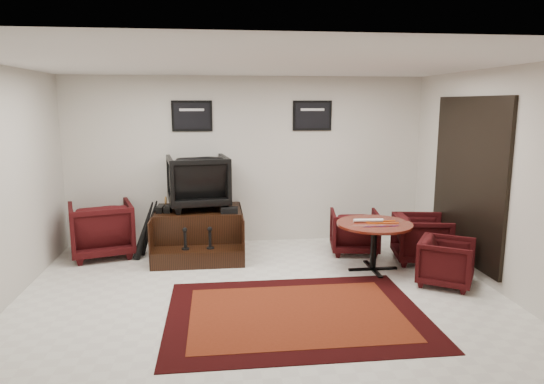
{
  "coord_description": "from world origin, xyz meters",
  "views": [
    {
      "loc": [
        -0.53,
        -5.63,
        2.36
      ],
      "look_at": [
        0.23,
        0.9,
        1.15
      ],
      "focal_mm": 32.0,
      "sensor_mm": 36.0,
      "label": 1
    }
  ],
  "objects": [
    {
      "name": "room_shell",
      "position": [
        0.41,
        0.12,
        1.79
      ],
      "size": [
        6.02,
        5.02,
        2.81
      ],
      "color": "beige",
      "rests_on": "ground"
    },
    {
      "name": "table_chair_back",
      "position": [
        1.64,
        1.65,
        0.38
      ],
      "size": [
        0.84,
        0.8,
        0.75
      ],
      "primitive_type": "imported",
      "rotation": [
        0.0,
        0.0,
        2.97
      ],
      "color": "black",
      "rests_on": "ground"
    },
    {
      "name": "polish_kit",
      "position": [
        -0.34,
        1.63,
        0.74
      ],
      "size": [
        0.27,
        0.19,
        0.09
      ],
      "primitive_type": "cube",
      "rotation": [
        0.0,
        0.0,
        -0.07
      ],
      "color": "black",
      "rests_on": "shine_podium"
    },
    {
      "name": "meeting_table",
      "position": [
        1.68,
        0.79,
        0.61
      ],
      "size": [
        1.06,
        1.06,
        0.69
      ],
      "color": "#3F1009",
      "rests_on": "ground"
    },
    {
      "name": "paper_roll",
      "position": [
        1.61,
        0.86,
        0.72
      ],
      "size": [
        0.42,
        0.08,
        0.05
      ],
      "primitive_type": "cylinder",
      "rotation": [
        0.0,
        1.57,
        -0.06
      ],
      "color": "silver",
      "rests_on": "meeting_table"
    },
    {
      "name": "table_chair_window",
      "position": [
        2.52,
        1.09,
        0.39
      ],
      "size": [
        0.83,
        0.87,
        0.78
      ],
      "primitive_type": "imported",
      "rotation": [
        0.0,
        0.0,
        1.4
      ],
      "color": "black",
      "rests_on": "ground"
    },
    {
      "name": "ground",
      "position": [
        0.0,
        0.0,
        0.0
      ],
      "size": [
        6.0,
        6.0,
        0.0
      ],
      "primitive_type": "plane",
      "color": "white",
      "rests_on": "ground"
    },
    {
      "name": "shoes_pair",
      "position": [
        -1.34,
        1.82,
        0.75
      ],
      "size": [
        0.24,
        0.28,
        0.1
      ],
      "color": "black",
      "rests_on": "shine_podium"
    },
    {
      "name": "area_rug",
      "position": [
        0.34,
        -0.54,
        0.01
      ],
      "size": [
        2.9,
        2.18,
        0.01
      ],
      "color": "black",
      "rests_on": "ground"
    },
    {
      "name": "umbrella_black",
      "position": [
        -1.63,
        1.66,
        0.46
      ],
      "size": [
        0.34,
        0.13,
        0.93
      ],
      "primitive_type": null,
      "color": "black",
      "rests_on": "ground"
    },
    {
      "name": "shine_podium",
      "position": [
        -0.82,
        1.9,
        0.32
      ],
      "size": [
        1.36,
        1.4,
        0.7
      ],
      "color": "black",
      "rests_on": "ground"
    },
    {
      "name": "armchair_side",
      "position": [
        -2.32,
        1.94,
        0.47
      ],
      "size": [
        1.12,
        1.08,
        0.94
      ],
      "primitive_type": "imported",
      "rotation": [
        0.0,
        0.0,
        3.43
      ],
      "color": "black",
      "rests_on": "ground"
    },
    {
      "name": "table_clutter",
      "position": [
        1.77,
        0.75,
        0.7
      ],
      "size": [
        0.57,
        0.32,
        0.01
      ],
      "color": "#E65C0C",
      "rests_on": "meeting_table"
    },
    {
      "name": "shine_chair",
      "position": [
        -0.82,
        2.04,
        1.17
      ],
      "size": [
        1.04,
        0.99,
        0.95
      ],
      "primitive_type": "imported",
      "rotation": [
        0.0,
        0.0,
        3.29
      ],
      "color": "black",
      "rests_on": "shine_podium"
    },
    {
      "name": "umbrella_hooked",
      "position": [
        -1.59,
        1.87,
        0.45
      ],
      "size": [
        0.34,
        0.13,
        0.9
      ],
      "primitive_type": null,
      "color": "black",
      "rests_on": "ground"
    },
    {
      "name": "table_chair_corner",
      "position": [
        2.44,
        0.13,
        0.34
      ],
      "size": [
        0.88,
        0.89,
        0.68
      ],
      "primitive_type": "imported",
      "rotation": [
        0.0,
        0.0,
        1.0
      ],
      "color": "black",
      "rests_on": "ground"
    }
  ]
}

